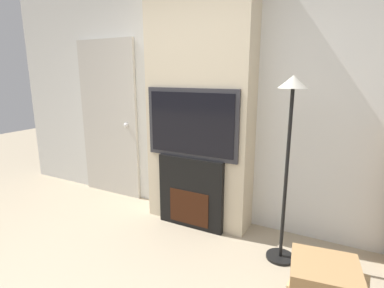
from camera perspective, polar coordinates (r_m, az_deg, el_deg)
name	(u,v)px	position (r m, az deg, el deg)	size (l,w,h in m)	color
wall_back	(207,98)	(3.32, 2.96, 8.68)	(6.00, 0.06, 2.70)	silver
chimney_breast	(199,100)	(3.15, 1.43, 8.44)	(1.14, 0.33, 2.70)	beige
fireplace	(192,192)	(3.23, -0.01, -9.16)	(0.73, 0.15, 0.77)	black
television	(192,124)	(3.03, -0.03, 3.91)	(1.01, 0.07, 0.71)	#2D2D33
floor_lamp	(290,132)	(2.55, 18.08, 2.15)	(0.25, 0.25, 1.60)	black
entry_door	(109,120)	(4.12, -15.55, 4.46)	(0.92, 0.09, 2.04)	#BCB7AD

